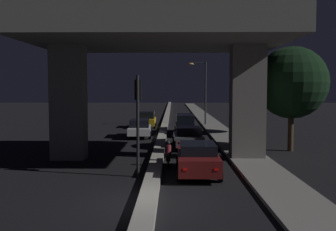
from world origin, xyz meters
TOP-DOWN VIEW (x-y plane):
  - ground_plane at (0.00, 0.00)m, footprint 200.00×200.00m
  - median_divider at (0.00, 35.00)m, footprint 0.69×126.00m
  - sidewalk_right at (5.28, 28.00)m, footprint 2.30×126.00m
  - elevated_overpass at (0.00, 8.91)m, footprint 14.40×10.23m
  - traffic_light_left_of_median at (-0.74, 4.35)m, footprint 0.30×0.49m
  - street_lamp at (4.19, 29.47)m, footprint 1.98×0.32m
  - car_dark_red_lead at (2.06, 4.79)m, footprint 2.05×4.80m
  - car_grey_second at (1.93, 13.05)m, footprint 2.16×4.16m
  - car_dark_blue_third at (1.97, 20.85)m, footprint 1.85×4.69m
  - car_white_lead_oncoming at (-1.93, 19.34)m, footprint 2.12×4.73m
  - car_taxi_yellow_second_oncoming at (-1.90, 27.59)m, footprint 1.99×4.25m
  - motorcycle_black_filtering_near at (0.63, 6.73)m, footprint 0.33×1.71m
  - pedestrian_on_sidewalk at (4.77, 10.15)m, footprint 0.30×0.30m
  - roadside_tree_kerbside_near at (8.65, 11.99)m, footprint 4.72×4.72m
  - roadside_tree_kerbside_mid at (8.38, 21.43)m, footprint 4.33×4.33m

SIDE VIEW (x-z plane):
  - ground_plane at x=0.00m, z-range 0.00..0.00m
  - sidewalk_right at x=5.28m, z-range 0.00..0.16m
  - median_divider at x=0.00m, z-range 0.00..0.31m
  - motorcycle_black_filtering_near at x=0.63m, z-range -0.09..1.28m
  - car_grey_second at x=1.93m, z-range 0.03..1.52m
  - car_dark_red_lead at x=2.06m, z-range 0.03..1.56m
  - car_white_lead_oncoming at x=-1.93m, z-range 0.05..1.55m
  - car_taxi_yellow_second_oncoming at x=-1.90m, z-range 0.02..1.69m
  - pedestrian_on_sidewalk at x=4.77m, z-range 0.17..1.74m
  - car_dark_blue_third at x=1.97m, z-range 0.06..1.89m
  - traffic_light_left_of_median at x=-0.74m, z-range 0.87..5.59m
  - street_lamp at x=4.19m, z-range 0.68..7.73m
  - roadside_tree_kerbside_mid at x=8.38m, z-range 1.13..7.74m
  - roadside_tree_kerbside_near at x=8.65m, z-range 1.06..7.93m
  - elevated_overpass at x=0.00m, z-range 2.37..11.50m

